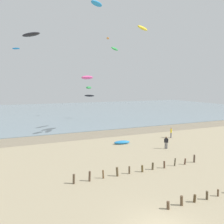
{
  "coord_description": "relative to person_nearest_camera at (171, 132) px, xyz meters",
  "views": [
    {
      "loc": [
        -7.55,
        -10.16,
        8.62
      ],
      "look_at": [
        2.42,
        13.2,
        5.6
      ],
      "focal_mm": 35.54,
      "sensor_mm": 36.0,
      "label": 1
    }
  ],
  "objects": [
    {
      "name": "kite_aloft_10",
      "position": [
        -10.24,
        13.56,
        9.33
      ],
      "size": [
        3.64,
        3.21,
        1.0
      ],
      "primitive_type": "ellipsoid",
      "rotation": [
        0.43,
        0.0,
        3.8
      ],
      "color": "#E54C99"
    },
    {
      "name": "groyne_mid",
      "position": [
        -12.48,
        -10.81,
        -0.51
      ],
      "size": [
        14.04,
        0.34,
        0.92
      ],
      "color": "brown",
      "rests_on": "ground"
    },
    {
      "name": "kite_aloft_5",
      "position": [
        -11.25,
        9.44,
        7.37
      ],
      "size": [
        2.03,
        3.0,
        0.49
      ],
      "primitive_type": "ellipsoid",
      "rotation": [
        0.03,
        0.0,
        4.29
      ],
      "color": "green"
    },
    {
      "name": "kite_aloft_1",
      "position": [
        -7.79,
        5.59,
        13.87
      ],
      "size": [
        2.41,
        2.4,
        0.73
      ],
      "primitive_type": "ellipsoid",
      "rotation": [
        0.5,
        0.0,
        0.78
      ],
      "color": "green"
    },
    {
      "name": "kite_aloft_7",
      "position": [
        -23.03,
        24.07,
        15.73
      ],
      "size": [
        1.87,
        1.61,
        0.46
      ],
      "primitive_type": "ellipsoid",
      "rotation": [
        -0.3,
        0.0,
        5.66
      ],
      "color": "#2384D1"
    },
    {
      "name": "wet_sand_strip",
      "position": [
        -15.67,
        7.23,
        -0.91
      ],
      "size": [
        120.0,
        5.79,
        0.01
      ],
      "primitive_type": "cube",
      "color": "gray",
      "rests_on": "ground"
    },
    {
      "name": "person_by_waterline",
      "position": [
        -4.72,
        -4.99,
        0.0
      ],
      "size": [
        0.51,
        0.36,
        1.71
      ],
      "color": "#4C4C56",
      "rests_on": "ground"
    },
    {
      "name": "kite_aloft_8",
      "position": [
        -2.01,
        6.35,
        17.97
      ],
      "size": [
        3.6,
        2.96,
        1.02
      ],
      "primitive_type": "ellipsoid",
      "rotation": [
        0.5,
        0.0,
        0.58
      ],
      "color": "yellow"
    },
    {
      "name": "kite_aloft_0",
      "position": [
        -12.88,
        0.09,
        18.64
      ],
      "size": [
        2.4,
        2.01,
        0.67
      ],
      "primitive_type": "ellipsoid",
      "rotation": [
        -0.46,
        0.0,
        0.6
      ],
      "color": "#2384D1"
    },
    {
      "name": "sea",
      "position": [
        -15.67,
        45.13,
        -0.87
      ],
      "size": [
        160.0,
        70.0,
        0.1
      ],
      "primitive_type": "cube",
      "color": "gray",
      "rests_on": "ground"
    },
    {
      "name": "kite_aloft_4",
      "position": [
        -0.36,
        27.02,
        20.26
      ],
      "size": [
        1.49,
        2.15,
        0.38
      ],
      "primitive_type": "ellipsoid",
      "rotation": [
        -0.08,
        0.0,
        1.13
      ],
      "color": "orange"
    },
    {
      "name": "kite_aloft_6",
      "position": [
        -6.04,
        25.9,
        5.13
      ],
      "size": [
        2.74,
        2.24,
        0.74
      ],
      "primitive_type": "ellipsoid",
      "rotation": [
        0.42,
        0.0,
        2.57
      ],
      "color": "black"
    },
    {
      "name": "person_nearest_camera",
      "position": [
        0.0,
        0.0,
        0.0
      ],
      "size": [
        0.43,
        0.43,
        1.71
      ],
      "color": "#4C4C56",
      "rests_on": "ground"
    },
    {
      "name": "kite_aloft_9",
      "position": [
        -21.04,
        5.42,
        15.01
      ],
      "size": [
        3.07,
        3.51,
        0.76
      ],
      "primitive_type": "ellipsoid",
      "rotation": [
        0.19,
        0.0,
        5.36
      ],
      "color": "black"
    },
    {
      "name": "grounded_kite",
      "position": [
        -9.2,
        -0.3,
        -0.68
      ],
      "size": [
        2.52,
        1.19,
        0.48
      ],
      "primitive_type": "ellipsoid",
      "rotation": [
        0.0,
        0.0,
        3.01
      ],
      "color": "#2384D1",
      "rests_on": "ground"
    }
  ]
}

